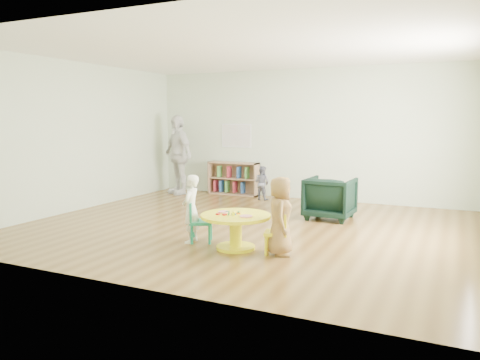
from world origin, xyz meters
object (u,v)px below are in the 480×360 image
(kid_chair_right, at_px, (279,232))
(armchair, at_px, (330,198))
(activity_table, at_px, (236,225))
(child_right, at_px, (280,216))
(child_left, at_px, (191,209))
(kid_chair_left, at_px, (198,221))
(bookshelf, at_px, (234,179))
(toddler, at_px, (262,183))
(adult_caretaker, at_px, (178,155))

(kid_chair_right, height_order, armchair, armchair)
(activity_table, height_order, child_right, child_right)
(activity_table, bearing_deg, child_left, 177.34)
(activity_table, xyz_separation_m, kid_chair_left, (-0.63, 0.09, -0.02))
(child_left, height_order, child_right, child_right)
(bookshelf, height_order, child_right, child_right)
(kid_chair_right, height_order, child_left, child_left)
(bookshelf, xyz_separation_m, child_right, (2.66, -4.11, 0.14))
(toddler, bearing_deg, bookshelf, -14.02)
(activity_table, bearing_deg, bookshelf, 116.23)
(adult_caretaker, bearing_deg, armchair, 10.96)
(adult_caretaker, bearing_deg, bookshelf, 49.61)
(activity_table, xyz_separation_m, toddler, (-1.15, 3.70, 0.04))
(activity_table, bearing_deg, armchair, 74.55)
(kid_chair_left, xyz_separation_m, child_left, (-0.08, -0.06, 0.17))
(kid_chair_right, bearing_deg, adult_caretaker, 32.16)
(activity_table, bearing_deg, toddler, 107.22)
(child_left, height_order, adult_caretaker, adult_caretaker)
(kid_chair_right, relative_size, child_right, 0.54)
(armchair, bearing_deg, adult_caretaker, -14.94)
(child_left, distance_m, adult_caretaker, 4.42)
(activity_table, height_order, bookshelf, bookshelf)
(kid_chair_left, bearing_deg, kid_chair_right, 62.75)
(kid_chair_left, xyz_separation_m, child_right, (1.27, -0.10, 0.20))
(kid_chair_right, distance_m, adult_caretaker, 5.30)
(toddler, bearing_deg, child_right, 126.44)
(activity_table, relative_size, armchair, 1.17)
(activity_table, xyz_separation_m, armchair, (0.67, 2.41, 0.04))
(child_right, xyz_separation_m, adult_caretaker, (-3.86, 3.65, 0.40))
(kid_chair_left, height_order, adult_caretaker, adult_caretaker)
(kid_chair_right, relative_size, armchair, 0.68)
(kid_chair_left, relative_size, kid_chair_right, 1.06)
(toddler, bearing_deg, activity_table, 118.00)
(bookshelf, bearing_deg, armchair, -32.19)
(kid_chair_right, xyz_separation_m, bookshelf, (-2.63, 4.08, 0.07))
(activity_table, distance_m, bookshelf, 4.58)
(kid_chair_right, height_order, bookshelf, bookshelf)
(kid_chair_right, bearing_deg, armchair, -15.94)
(activity_table, xyz_separation_m, adult_caretaker, (-3.23, 3.64, 0.59))
(activity_table, bearing_deg, kid_chair_right, 2.53)
(kid_chair_left, xyz_separation_m, armchair, (1.30, 2.32, 0.06))
(activity_table, bearing_deg, adult_caretaker, 131.57)
(child_left, bearing_deg, adult_caretaker, -153.08)
(armchair, relative_size, child_left, 0.84)
(kid_chair_left, bearing_deg, child_right, 61.16)
(kid_chair_right, distance_m, child_left, 1.34)
(bookshelf, bearing_deg, kid_chair_right, -57.16)
(activity_table, height_order, kid_chair_left, kid_chair_left)
(kid_chair_right, bearing_deg, kid_chair_left, 72.39)
(child_left, bearing_deg, child_right, 80.22)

